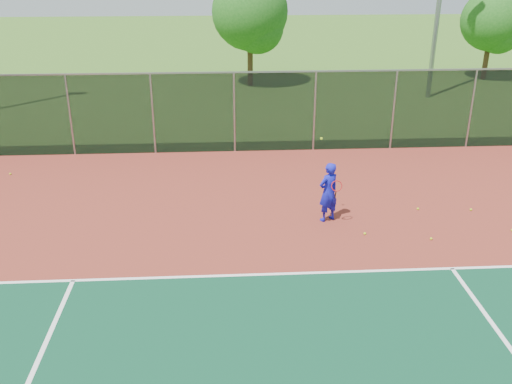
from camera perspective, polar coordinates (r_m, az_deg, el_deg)
ground at (r=11.68m, az=15.01°, el=-15.38°), size 120.00×120.00×0.00m
court_apron at (r=13.21m, az=12.41°, el=-10.03°), size 30.00×20.00×0.02m
fence_back at (r=21.60m, az=5.88°, el=8.13°), size 30.00×0.06×3.03m
tennis_player at (r=15.99m, az=7.25°, el=-0.00°), size 0.75×0.75×2.43m
practice_ball_1 at (r=17.49m, az=15.89°, el=-1.62°), size 0.07×0.07×0.07m
practice_ball_2 at (r=17.07m, az=24.25°, el=-3.50°), size 0.07×0.07×0.07m
practice_ball_4 at (r=21.16m, az=-23.36°, el=1.68°), size 0.07×0.07×0.07m
practice_ball_5 at (r=15.83m, az=17.12°, el=-4.48°), size 0.07×0.07×0.07m
practice_ball_7 at (r=15.67m, az=10.83°, el=-4.10°), size 0.07×0.07×0.07m
practice_ball_8 at (r=17.92m, az=20.70°, el=-1.66°), size 0.07×0.07×0.07m
tree_back_left at (r=32.11m, az=-0.42°, el=17.21°), size 4.11×4.11×6.04m
tree_back_mid at (r=36.40m, az=22.70°, el=15.32°), size 3.50×3.50×5.14m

